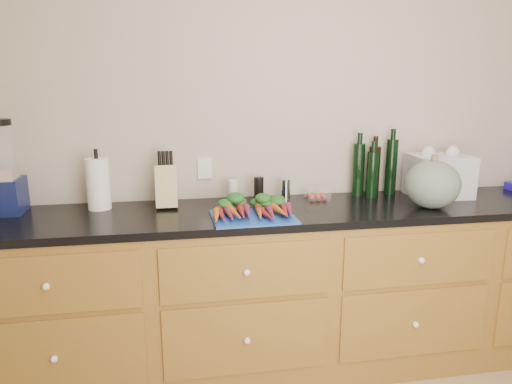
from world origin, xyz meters
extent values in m
cube|color=#BFB29E|center=(0.00, 1.62, 1.30)|extent=(4.10, 0.05, 2.60)
cube|color=brown|center=(0.00, 1.30, 0.45)|extent=(3.60, 0.60, 0.90)
cube|color=brown|center=(-1.35, 0.99, 0.72)|extent=(0.82, 0.01, 0.28)
sphere|color=white|center=(-1.35, 0.98, 0.72)|extent=(0.03, 0.03, 0.03)
cube|color=brown|center=(-1.35, 0.99, 0.36)|extent=(0.82, 0.01, 0.38)
sphere|color=white|center=(-1.35, 0.98, 0.36)|extent=(0.03, 0.03, 0.03)
cube|color=brown|center=(-0.45, 0.99, 0.72)|extent=(0.82, 0.01, 0.28)
sphere|color=white|center=(-0.45, 0.98, 0.72)|extent=(0.03, 0.03, 0.03)
cube|color=brown|center=(-0.45, 0.99, 0.36)|extent=(0.82, 0.01, 0.38)
sphere|color=white|center=(-0.45, 0.98, 0.36)|extent=(0.03, 0.03, 0.03)
cube|color=brown|center=(0.45, 0.99, 0.72)|extent=(0.82, 0.01, 0.28)
sphere|color=white|center=(0.45, 0.98, 0.72)|extent=(0.03, 0.03, 0.03)
cube|color=brown|center=(0.45, 0.99, 0.36)|extent=(0.82, 0.01, 0.38)
sphere|color=white|center=(0.45, 0.98, 0.36)|extent=(0.03, 0.03, 0.03)
cube|color=black|center=(0.00, 1.30, 0.92)|extent=(3.64, 0.62, 0.04)
cube|color=#1A45B0|center=(-0.39, 1.14, 0.95)|extent=(0.42, 0.32, 0.01)
cone|color=#C05816|center=(-0.58, 1.12, 0.97)|extent=(0.04, 0.20, 0.04)
cone|color=maroon|center=(-0.55, 1.12, 0.97)|extent=(0.04, 0.20, 0.04)
cone|color=maroon|center=(-0.51, 1.12, 0.97)|extent=(0.04, 0.20, 0.04)
cone|color=#C05816|center=(-0.48, 1.12, 0.97)|extent=(0.04, 0.20, 0.04)
cone|color=maroon|center=(-0.45, 1.12, 0.97)|extent=(0.04, 0.20, 0.04)
cone|color=maroon|center=(-0.42, 1.12, 0.97)|extent=(0.04, 0.20, 0.04)
ellipsoid|color=#18491A|center=(-0.50, 1.27, 0.98)|extent=(0.20, 0.12, 0.06)
cone|color=#C05816|center=(-0.36, 1.12, 0.97)|extent=(0.04, 0.20, 0.04)
cone|color=maroon|center=(-0.33, 1.12, 0.97)|extent=(0.04, 0.20, 0.04)
cone|color=maroon|center=(-0.30, 1.12, 0.97)|extent=(0.04, 0.20, 0.04)
cone|color=#C05816|center=(-0.27, 1.12, 0.97)|extent=(0.04, 0.20, 0.04)
cone|color=maroon|center=(-0.24, 1.12, 0.97)|extent=(0.04, 0.20, 0.04)
cone|color=maroon|center=(-0.21, 1.12, 0.97)|extent=(0.04, 0.20, 0.04)
ellipsoid|color=#18491A|center=(-0.28, 1.27, 0.98)|extent=(0.20, 0.12, 0.06)
ellipsoid|color=#546454|center=(0.59, 1.17, 1.07)|extent=(0.29, 0.29, 0.26)
cube|color=#0F1746|center=(-1.65, 1.46, 1.03)|extent=(0.19, 0.19, 0.18)
cylinder|color=white|center=(-1.17, 1.46, 1.08)|extent=(0.12, 0.12, 0.27)
cube|color=tan|center=(-0.82, 1.44, 1.05)|extent=(0.11, 0.11, 0.23)
cylinder|color=silver|center=(-0.45, 1.48, 1.00)|extent=(0.06, 0.06, 0.13)
cylinder|color=black|center=(-0.30, 1.48, 1.01)|extent=(0.06, 0.06, 0.14)
cylinder|color=silver|center=(-0.14, 1.48, 1.00)|extent=(0.05, 0.05, 0.12)
cube|color=white|center=(0.04, 1.47, 0.97)|extent=(0.14, 0.11, 0.06)
cylinder|color=black|center=(0.31, 1.52, 1.10)|extent=(0.07, 0.07, 0.31)
cylinder|color=black|center=(0.42, 1.53, 1.09)|extent=(0.07, 0.07, 0.29)
cylinder|color=black|center=(0.52, 1.52, 1.11)|extent=(0.07, 0.07, 0.33)
cylinder|color=black|center=(0.38, 1.46, 1.08)|extent=(0.07, 0.07, 0.27)
camera|label=1|loc=(-0.76, -1.02, 1.59)|focal=32.00mm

